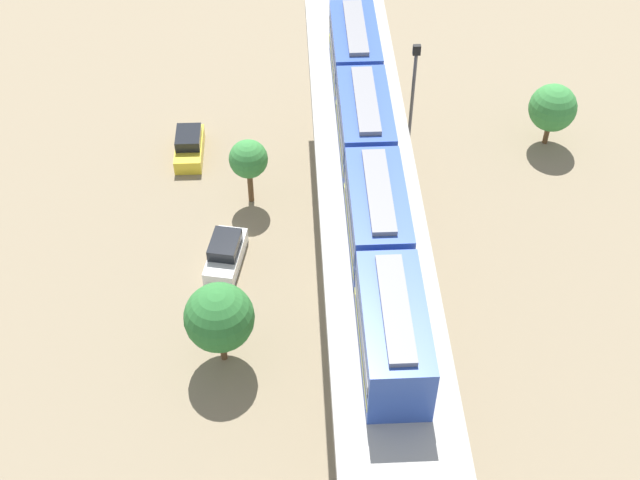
# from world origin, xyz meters

# --- Properties ---
(ground_plane) EXTENTS (120.00, 120.00, 0.00)m
(ground_plane) POSITION_xyz_m (0.00, 0.00, 0.00)
(ground_plane) COLOR #84755B
(viaduct) EXTENTS (5.20, 35.80, 8.54)m
(viaduct) POSITION_xyz_m (0.00, 0.00, 6.60)
(viaduct) COLOR #A8A59E
(viaduct) RESTS_ON ground
(train) EXTENTS (2.64, 27.45, 3.24)m
(train) POSITION_xyz_m (0.00, -1.50, 10.07)
(train) COLOR #2D4CA5
(train) RESTS_ON viaduct
(parked_car_white) EXTENTS (2.60, 4.47, 1.76)m
(parked_car_white) POSITION_xyz_m (-7.98, 1.98, 0.74)
(parked_car_white) COLOR white
(parked_car_white) RESTS_ON ground
(parked_car_yellow) EXTENTS (1.83, 4.21, 1.76)m
(parked_car_yellow) POSITION_xyz_m (-10.77, 12.31, 0.74)
(parked_car_yellow) COLOR yellow
(parked_car_yellow) RESTS_ON ground
(tree_near_viaduct) EXTENTS (3.69, 3.69, 5.25)m
(tree_near_viaduct) POSITION_xyz_m (-7.88, -5.18, 3.39)
(tree_near_viaduct) COLOR brown
(tree_near_viaduct) RESTS_ON ground
(tree_mid_lot) EXTENTS (3.24, 3.24, 4.58)m
(tree_mid_lot) POSITION_xyz_m (13.85, 12.50, 2.95)
(tree_mid_lot) COLOR brown
(tree_mid_lot) RESTS_ON ground
(tree_far_corner) EXTENTS (2.45, 2.45, 4.67)m
(tree_far_corner) POSITION_xyz_m (-6.53, 7.47, 3.40)
(tree_far_corner) COLOR brown
(tree_far_corner) RESTS_ON ground
(signal_post) EXTENTS (0.44, 0.28, 11.14)m
(signal_post) POSITION_xyz_m (3.40, 7.71, 6.10)
(signal_post) COLOR #4C4C51
(signal_post) RESTS_ON ground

